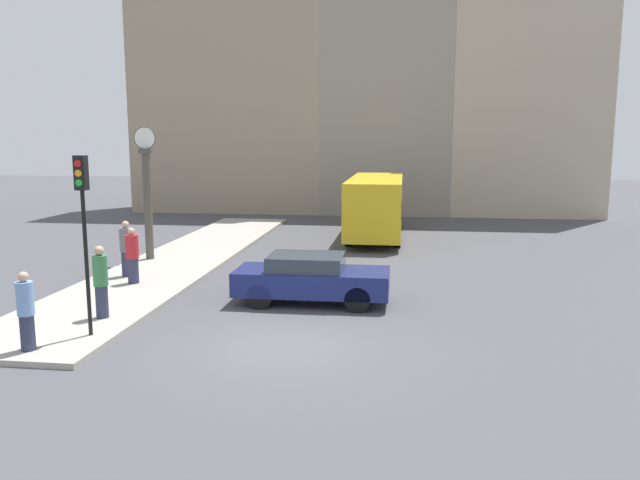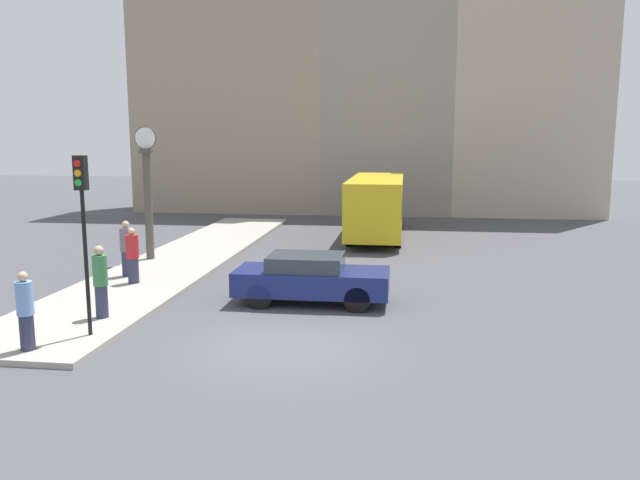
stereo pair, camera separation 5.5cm
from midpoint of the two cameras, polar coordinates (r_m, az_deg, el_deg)
The scene contains 11 objects.
ground_plane at distance 14.10m, azimuth -3.57°, elevation -9.66°, with size 120.00×120.00×0.00m, color #47474C.
sidewalk_corner at distance 24.37m, azimuth -12.11°, elevation -1.60°, with size 3.54×22.83×0.14m, color #A39E93.
building_row at distance 39.70m, azimuth 4.14°, elevation 14.91°, with size 28.37×5.00×18.30m.
sedan_car at distance 17.44m, azimuth -0.75°, elevation -3.50°, with size 4.28×1.76×1.38m.
bus_distant at distance 29.26m, azimuth 5.26°, elevation 3.37°, with size 2.40×8.86×2.78m.
traffic_light_near at distance 14.75m, azimuth -20.77°, elevation 2.70°, with size 0.26×0.24×4.07m.
street_clock at distance 23.81m, azimuth -15.40°, elevation 4.08°, with size 0.82×0.38×4.86m.
pedestrian_grey_jacket at distance 21.16m, azimuth -17.18°, elevation -0.78°, with size 0.42×0.42×1.81m.
pedestrian_blue_stripe at distance 14.55m, azimuth -25.24°, elevation -5.89°, with size 0.35×0.35×1.70m.
pedestrian_red_top at distance 20.08m, azimuth -16.68°, elevation -1.40°, with size 0.39×0.39×1.72m.
pedestrian_green_hoodie at distance 16.44m, azimuth -19.33°, elevation -3.61°, with size 0.36×0.36×1.82m.
Camera 2 is at (2.69, -13.07, 4.56)m, focal length 35.00 mm.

